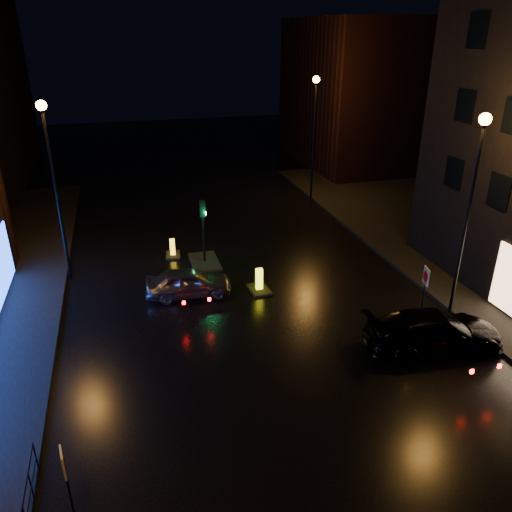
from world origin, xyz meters
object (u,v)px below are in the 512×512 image
at_px(traffic_signal, 204,254).
at_px(road_sign_right, 425,281).
at_px(dark_sedan, 434,331).
at_px(bollard_near, 259,286).
at_px(bollard_far, 173,252).
at_px(road_sign_left, 64,468).
at_px(silver_hatchback, 189,282).

xyz_separation_m(traffic_signal, road_sign_right, (7.81, -7.69, 1.20)).
distance_m(dark_sedan, road_sign_right, 2.52).
height_order(dark_sedan, road_sign_right, road_sign_right).
distance_m(traffic_signal, bollard_near, 4.13).
relative_size(traffic_signal, bollard_near, 2.55).
bearing_deg(bollard_far, road_sign_left, -99.17).
relative_size(bollard_far, road_sign_right, 0.53).
bearing_deg(bollard_near, dark_sedan, -55.77).
distance_m(silver_hatchback, road_sign_right, 10.21).
relative_size(road_sign_left, road_sign_right, 0.92).
bearing_deg(dark_sedan, bollard_near, 46.16).
relative_size(bollard_near, road_sign_right, 0.60).
bearing_deg(bollard_far, dark_sedan, -46.08).
height_order(silver_hatchback, bollard_near, silver_hatchback).
bearing_deg(traffic_signal, road_sign_left, -112.99).
xyz_separation_m(bollard_far, road_sign_left, (-4.32, -14.99, 1.35)).
bearing_deg(bollard_near, traffic_signal, 112.36).
xyz_separation_m(bollard_near, road_sign_left, (-7.69, -10.02, 1.31)).
bearing_deg(road_sign_right, silver_hatchback, -12.82).
height_order(bollard_near, road_sign_left, road_sign_left).
relative_size(silver_hatchback, road_sign_right, 1.69).
bearing_deg(road_sign_left, silver_hatchback, 57.13).
height_order(traffic_signal, bollard_far, traffic_signal).
relative_size(dark_sedan, bollard_far, 4.34).
relative_size(bollard_near, bollard_far, 1.13).
bearing_deg(road_sign_right, dark_sedan, 81.46).
relative_size(traffic_signal, bollard_far, 2.87).
xyz_separation_m(dark_sedan, bollard_far, (-8.42, 11.17, -0.54)).
xyz_separation_m(bollard_near, road_sign_right, (5.92, -4.03, 1.45)).
distance_m(silver_hatchback, road_sign_left, 11.45).
bearing_deg(road_sign_left, bollard_near, 42.86).
height_order(traffic_signal, dark_sedan, traffic_signal).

